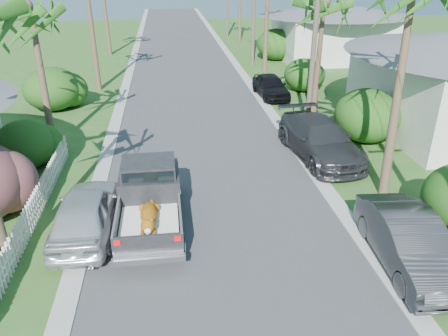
{
  "coord_description": "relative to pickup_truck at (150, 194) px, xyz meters",
  "views": [
    {
      "loc": [
        -1.44,
        -7.55,
        7.86
      ],
      "look_at": [
        0.33,
        5.87,
        1.4
      ],
      "focal_mm": 35.0,
      "sensor_mm": 36.0,
      "label": 1
    }
  ],
  "objects": [
    {
      "name": "utility_pole_c",
      "position": [
        7.8,
        22.93,
        3.59
      ],
      "size": [
        1.6,
        0.26,
        9.0
      ],
      "color": "brown",
      "rests_on": "ground"
    },
    {
      "name": "ground",
      "position": [
        2.2,
        -5.07,
        -1.01
      ],
      "size": [
        120.0,
        120.0,
        0.0
      ],
      "primitive_type": "plane",
      "color": "#385720",
      "rests_on": "ground"
    },
    {
      "name": "pickup_truck",
      "position": [
        0.0,
        0.0,
        0.0
      ],
      "size": [
        1.98,
        5.12,
        2.06
      ],
      "color": "black",
      "rests_on": "ground"
    },
    {
      "name": "palm_r_b",
      "position": [
        8.8,
        9.93,
        4.94
      ],
      "size": [
        4.4,
        4.4,
        7.2
      ],
      "color": "brown",
      "rests_on": "ground"
    },
    {
      "name": "utility_pole_b",
      "position": [
        7.8,
        7.93,
        3.59
      ],
      "size": [
        1.6,
        0.26,
        9.0
      ],
      "color": "brown",
      "rests_on": "ground"
    },
    {
      "name": "parked_car_rf",
      "position": [
        7.2,
        13.74,
        -0.32
      ],
      "size": [
        1.91,
        4.17,
        1.39
      ],
      "primitive_type": "imported",
      "rotation": [
        0.0,
        0.0,
        0.07
      ],
      "color": "black",
      "rests_on": "ground"
    },
    {
      "name": "house_right_far",
      "position": [
        15.2,
        24.93,
        1.11
      ],
      "size": [
        9.0,
        8.0,
        4.6
      ],
      "color": "silver",
      "rests_on": "ground"
    },
    {
      "name": "shrub_l_c",
      "position": [
        -5.2,
        4.93,
        -0.01
      ],
      "size": [
        2.4,
        2.64,
        2.0
      ],
      "primitive_type": "ellipsoid",
      "color": "#1F4D16",
      "rests_on": "ground"
    },
    {
      "name": "parked_car_rm",
      "position": [
        7.2,
        4.32,
        -0.19
      ],
      "size": [
        2.85,
        5.85,
        1.64
      ],
      "primitive_type": "imported",
      "rotation": [
        0.0,
        0.0,
        0.1
      ],
      "color": "#292B2E",
      "rests_on": "ground"
    },
    {
      "name": "shrub_r_d",
      "position": [
        10.2,
        24.93,
        0.29
      ],
      "size": [
        3.2,
        3.52,
        2.6
      ],
      "primitive_type": "ellipsoid",
      "color": "#1F4D16",
      "rests_on": "ground"
    },
    {
      "name": "parked_car_rn",
      "position": [
        7.2,
        -3.29,
        -0.26
      ],
      "size": [
        1.87,
        4.63,
        1.49
      ],
      "primitive_type": "imported",
      "rotation": [
        0.0,
        0.0,
        -0.06
      ],
      "color": "#2B2D30",
      "rests_on": "ground"
    },
    {
      "name": "shrub_r_c",
      "position": [
        9.7,
        14.93,
        0.04
      ],
      "size": [
        2.6,
        2.86,
        2.1
      ],
      "primitive_type": "ellipsoid",
      "color": "#1F4D16",
      "rests_on": "ground"
    },
    {
      "name": "palm_l_b",
      "position": [
        -4.6,
        6.93,
        5.14
      ],
      "size": [
        4.4,
        4.4,
        7.4
      ],
      "color": "brown",
      "rests_on": "ground"
    },
    {
      "name": "shrub_l_d",
      "position": [
        -5.8,
        12.93,
        0.19
      ],
      "size": [
        3.2,
        3.52,
        2.4
      ],
      "primitive_type": "ellipsoid",
      "color": "#1F4D16",
      "rests_on": "ground"
    },
    {
      "name": "curb_right",
      "position": [
        6.5,
        19.93,
        -0.98
      ],
      "size": [
        0.6,
        100.0,
        0.06
      ],
      "primitive_type": "cube",
      "color": "#A5A39E",
      "rests_on": "ground"
    },
    {
      "name": "road",
      "position": [
        2.2,
        19.93,
        -1.0
      ],
      "size": [
        8.0,
        100.0,
        0.02
      ],
      "primitive_type": "cube",
      "color": "#38383A",
      "rests_on": "ground"
    },
    {
      "name": "picket_fence",
      "position": [
        -3.8,
        0.43,
        -0.51
      ],
      "size": [
        0.1,
        11.0,
        1.0
      ],
      "primitive_type": "cube",
      "color": "white",
      "rests_on": "ground"
    },
    {
      "name": "curb_left",
      "position": [
        -2.1,
        19.93,
        -0.98
      ],
      "size": [
        0.6,
        100.0,
        0.06
      ],
      "primitive_type": "cube",
      "color": "#A5A39E",
      "rests_on": "ground"
    },
    {
      "name": "parked_car_ln",
      "position": [
        -1.99,
        -0.49,
        -0.25
      ],
      "size": [
        1.89,
        4.49,
        1.52
      ],
      "primitive_type": "imported",
      "rotation": [
        0.0,
        0.0,
        3.12
      ],
      "color": "silver",
      "rests_on": "ground"
    },
    {
      "name": "shrub_r_b",
      "position": [
        10.0,
        5.93,
        0.24
      ],
      "size": [
        3.0,
        3.3,
        2.5
      ],
      "primitive_type": "ellipsoid",
      "color": "#1F4D16",
      "rests_on": "ground"
    }
  ]
}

